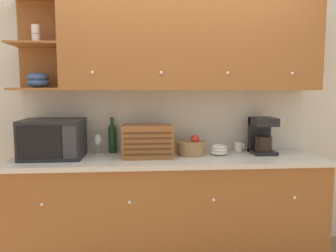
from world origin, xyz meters
The scene contains 13 objects.
ground_plane centered at (0.00, 0.00, 0.00)m, with size 24.00×24.00×0.00m, color #896647.
wall_back centered at (0.00, 0.03, 1.30)m, with size 5.05×0.06×2.60m.
counter_unit centered at (0.00, -0.30, 0.46)m, with size 2.67×0.64×0.93m.
backsplash_panel centered at (0.00, -0.01, 1.21)m, with size 2.65×0.01×0.57m.
upper_cabinets centered at (0.17, -0.18, 1.90)m, with size 2.65×0.38×0.80m.
microwave centered at (-0.98, -0.27, 1.09)m, with size 0.50×0.40×0.33m.
wine_glass centered at (-0.63, -0.15, 1.05)m, with size 0.07×0.07×0.18m.
wine_bottle centered at (-0.50, -0.08, 1.07)m, with size 0.07×0.07×0.33m.
bread_box centered at (-0.18, -0.30, 1.06)m, with size 0.43×0.28×0.28m.
fruit_basket centered at (0.21, -0.24, 0.99)m, with size 0.25×0.25×0.18m.
bowl_stack_on_counter centered at (0.45, -0.25, 0.97)m, with size 0.16×0.16×0.09m.
mug centered at (0.68, -0.10, 0.97)m, with size 0.09×0.08×0.09m.
coffee_maker centered at (0.86, -0.20, 1.09)m, with size 0.20×0.25×0.33m.
Camera 1 is at (-0.23, -3.08, 1.50)m, focal length 35.00 mm.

